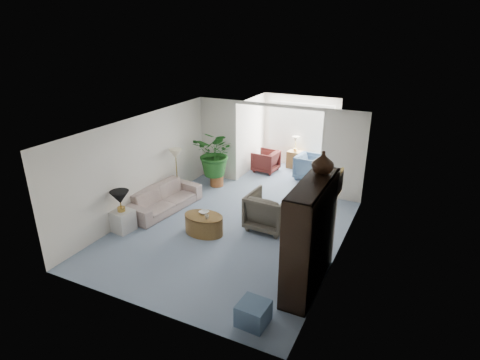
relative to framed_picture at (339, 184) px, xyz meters
The scene contains 26 objects.
floor 2.99m from the framed_picture, behind, with size 6.00×6.00×0.00m, color #8394AD.
sunroom_floor 5.16m from the framed_picture, 120.36° to the left, with size 2.60×2.60×0.00m, color #8394AD.
back_pier_left 5.37m from the framed_picture, 144.59° to the left, with size 1.20×0.12×2.50m, color silver.
back_pier_right 3.18m from the framed_picture, 100.24° to the left, with size 1.20×0.12×2.50m, color silver.
back_header 4.03m from the framed_picture, 128.43° to the left, with size 2.60×0.12×0.10m, color silver.
window_pane 5.83m from the framed_picture, 114.98° to the left, with size 2.20×0.02×1.50m, color white.
window_blinds 5.81m from the framed_picture, 115.11° to the left, with size 2.20×0.02×1.50m, color white.
framed_picture is the anchor object (origin of this frame).
sofa 4.76m from the framed_picture, behind, with size 2.16×0.84×0.63m, color beige.
end_table 5.04m from the framed_picture, 169.02° to the right, with size 0.46×0.46×0.51m, color silver.
table_lamp 4.90m from the framed_picture, 169.02° to the right, with size 0.44×0.44×0.30m, color black.
floor_lamp 4.92m from the framed_picture, 164.40° to the left, with size 0.36×0.36×0.28m, color #F5E8C3.
coffee_table 3.31m from the framed_picture, behind, with size 0.95×0.95×0.45m, color brown.
coffee_bowl 3.25m from the framed_picture, behind, with size 0.22×0.22×0.05m, color white.
coffee_cup 3.07m from the framed_picture, behind, with size 0.10×0.10×0.09m, color beige.
wingback_chair 2.23m from the framed_picture, 157.35° to the left, with size 0.95×0.98×0.89m, color #585346.
side_table_dark 1.98m from the framed_picture, 134.76° to the left, with size 0.54×0.44×0.65m, color black.
entertainment_cabinet 1.24m from the framed_picture, 102.80° to the right, with size 0.49×1.85×2.05m, color black.
cabinet_urn 0.79m from the framed_picture, 114.17° to the right, with size 0.40×0.40×0.41m, color black.
ottoman 2.93m from the framed_picture, 106.43° to the right, with size 0.48×0.48×0.38m, color slate.
plant_pot 5.04m from the framed_picture, 148.84° to the left, with size 0.40×0.40×0.32m, color #A35B2F.
house_plant 4.85m from the framed_picture, 148.84° to the left, with size 1.27×1.10×1.41m, color #235E20.
sunroom_chair_blue 4.80m from the framed_picture, 112.37° to the left, with size 0.82×0.84×0.77m, color slate.
sunroom_chair_maroon 5.53m from the framed_picture, 127.35° to the left, with size 0.75×0.77×0.70m, color #5C201F.
sunroom_table 5.78m from the framed_picture, 116.54° to the left, with size 0.47×0.37×0.58m, color brown.
shelf_clutter 1.30m from the framed_picture, 104.11° to the right, with size 0.30×1.18×1.06m.
Camera 1 is at (3.79, -7.20, 4.56)m, focal length 29.45 mm.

